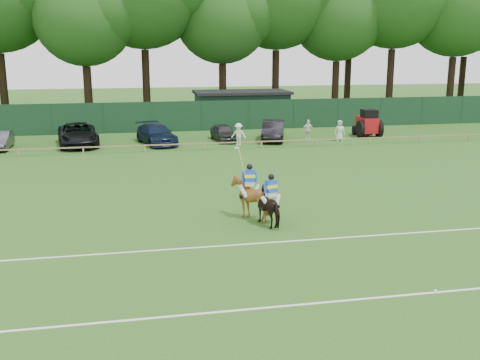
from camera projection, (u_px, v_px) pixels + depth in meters
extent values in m
plane|color=#1E4C14|center=(242.00, 235.00, 20.92)|extent=(160.00, 160.00, 0.00)
imported|color=black|center=(271.00, 207.00, 22.02)|extent=(1.31, 1.89, 1.46)
imported|color=brown|center=(249.00, 198.00, 22.80)|extent=(1.54, 1.70, 1.74)
imported|color=#303033|center=(0.00, 140.00, 38.46)|extent=(1.42, 3.78, 1.23)
imported|color=black|center=(78.00, 135.00, 39.78)|extent=(3.36, 6.02, 1.59)
imported|color=#101C35|center=(156.00, 134.00, 40.45)|extent=(3.18, 5.28, 1.43)
imported|color=#313033|center=(224.00, 132.00, 41.92)|extent=(1.77, 3.76, 1.24)
imported|color=black|center=(273.00, 131.00, 42.03)|extent=(2.79, 4.80, 1.49)
imported|color=white|center=(239.00, 134.00, 39.85)|extent=(1.17, 0.91, 1.60)
imported|color=white|center=(308.00, 130.00, 41.68)|extent=(0.94, 0.40, 1.61)
imported|color=silver|center=(340.00, 131.00, 41.77)|extent=(0.81, 0.57, 1.56)
cube|color=silver|center=(271.00, 194.00, 21.90)|extent=(0.43, 0.36, 0.18)
cube|color=blue|center=(271.00, 186.00, 21.82)|extent=(0.48, 0.42, 0.51)
cube|color=yellow|center=(271.00, 187.00, 21.83)|extent=(0.50, 0.41, 0.18)
sphere|color=black|center=(271.00, 177.00, 21.74)|extent=(0.25, 0.25, 0.25)
cylinder|color=silver|center=(277.00, 201.00, 22.05)|extent=(0.39, 0.44, 0.59)
cylinder|color=silver|center=(266.00, 203.00, 21.80)|extent=(0.46, 0.29, 0.59)
cube|color=silver|center=(249.00, 183.00, 22.66)|extent=(0.38, 0.29, 0.18)
cube|color=blue|center=(249.00, 176.00, 22.59)|extent=(0.43, 0.34, 0.51)
cube|color=yellow|center=(249.00, 176.00, 22.59)|extent=(0.45, 0.33, 0.18)
sphere|color=black|center=(250.00, 167.00, 22.50)|extent=(0.25, 0.25, 0.25)
cylinder|color=silver|center=(256.00, 191.00, 22.71)|extent=(0.42, 0.32, 0.59)
cylinder|color=silver|center=(243.00, 191.00, 22.66)|extent=(0.42, 0.36, 0.59)
cylinder|color=tan|center=(242.00, 162.00, 22.48)|extent=(0.23, 0.60, 1.17)
sphere|color=silver|center=(435.00, 291.00, 16.05)|extent=(0.09, 0.09, 0.09)
cube|color=silver|center=(286.00, 306.00, 15.19)|extent=(60.00, 0.10, 0.01)
cube|color=silver|center=(248.00, 244.00, 19.97)|extent=(60.00, 0.10, 0.01)
cube|color=#997F5B|center=(190.00, 144.00, 38.00)|extent=(62.00, 0.08, 0.08)
cube|color=#14351E|center=(178.00, 116.00, 46.40)|extent=(92.00, 0.04, 2.50)
cube|color=#14331E|center=(242.00, 109.00, 50.37)|extent=(8.00, 4.00, 2.80)
cube|color=black|center=(242.00, 92.00, 50.02)|extent=(8.40, 4.40, 0.24)
cube|color=#AE1015|center=(367.00, 124.00, 43.94)|extent=(1.29, 2.21, 1.16)
cube|color=black|center=(369.00, 115.00, 43.41)|extent=(1.14, 1.22, 0.80)
cylinder|color=black|center=(360.00, 129.00, 43.30)|extent=(0.35, 1.35, 1.34)
cylinder|color=black|center=(379.00, 129.00, 43.50)|extent=(0.35, 1.35, 1.34)
cylinder|color=black|center=(355.00, 130.00, 44.84)|extent=(0.31, 0.73, 0.71)
cylinder|color=black|center=(371.00, 130.00, 45.02)|extent=(0.31, 0.73, 0.71)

